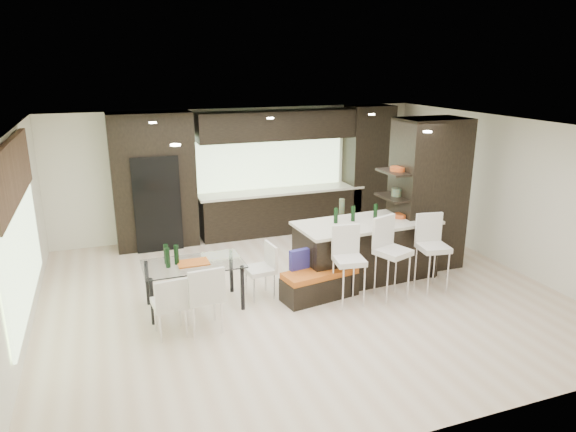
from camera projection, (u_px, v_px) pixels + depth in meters
name	position (u px, v px, depth m)	size (l,w,h in m)	color
ground	(301.00, 293.00, 8.36)	(8.00, 8.00, 0.00)	beige
back_wall	(242.00, 171.00, 11.12)	(8.00, 0.02, 2.70)	white
left_wall	(15.00, 244.00, 6.65)	(0.02, 7.00, 2.70)	white
right_wall	(506.00, 193.00, 9.29)	(0.02, 7.00, 2.70)	white
ceiling	(302.00, 127.00, 7.59)	(8.00, 7.00, 0.02)	white
window_left	(20.00, 239.00, 6.85)	(0.04, 3.20, 1.90)	#B2D199
window_back	(269.00, 161.00, 11.23)	(3.40, 0.04, 1.20)	#B2D199
stone_accent	(12.00, 173.00, 6.60)	(0.08, 3.00, 0.80)	brown
ceiling_spots	(296.00, 126.00, 7.82)	(4.00, 3.00, 0.02)	white
back_cabinetry	(269.00, 173.00, 10.99)	(6.80, 0.68, 2.70)	black
refrigerator	(156.00, 201.00, 10.27)	(0.90, 0.68, 1.90)	black
partition_column	(428.00, 194.00, 9.19)	(1.20, 0.80, 2.70)	black
kitchen_island	(366.00, 249.00, 8.86)	(2.45, 1.06, 1.02)	black
stool_left	(349.00, 274.00, 7.85)	(0.44, 0.44, 1.00)	silver
stool_mid	(392.00, 266.00, 8.08)	(0.47, 0.47, 1.06)	silver
stool_right	(432.00, 261.00, 8.34)	(0.45, 0.45, 1.03)	silver
bench	(320.00, 284.00, 8.15)	(1.22, 0.47, 0.47)	black
floor_vase	(341.00, 231.00, 9.50)	(0.45, 0.45, 1.23)	#4D5C41
dining_table	(194.00, 285.00, 7.80)	(1.49, 0.84, 0.72)	white
chair_near	(204.00, 300.00, 7.10)	(0.50, 0.50, 0.92)	silver
chair_far	(170.00, 307.00, 6.99)	(0.44, 0.44, 0.82)	silver
chair_end	(260.00, 273.00, 8.13)	(0.43, 0.43, 0.80)	silver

